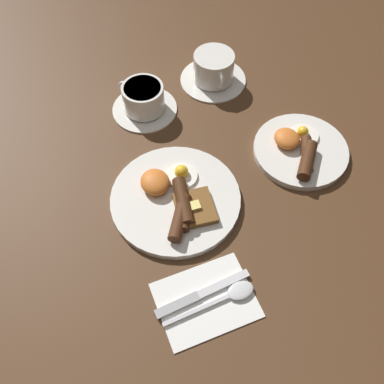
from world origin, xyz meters
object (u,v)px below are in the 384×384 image
(teacup_near, at_px, (143,100))
(spoon, at_px, (232,294))
(breakfast_plate_near, at_px, (176,199))
(teacup_far, at_px, (214,70))
(knife, at_px, (198,296))
(breakfast_plate_far, at_px, (300,150))

(teacup_near, bearing_deg, spoon, -2.24)
(teacup_near, bearing_deg, breakfast_plate_near, -6.81)
(teacup_far, bearing_deg, spoon, -22.04)
(teacup_near, xyz_separation_m, spoon, (0.50, -0.02, -0.02))
(breakfast_plate_near, xyz_separation_m, knife, (0.21, -0.04, -0.01))
(teacup_near, distance_m, spoon, 0.51)
(teacup_near, distance_m, teacup_far, 0.20)
(teacup_far, height_order, spoon, teacup_far)
(breakfast_plate_near, relative_size, knife, 1.43)
(breakfast_plate_near, height_order, knife, breakfast_plate_near)
(teacup_near, bearing_deg, breakfast_plate_far, 45.28)
(breakfast_plate_near, xyz_separation_m, breakfast_plate_far, (-0.01, 0.30, -0.00))
(breakfast_plate_near, xyz_separation_m, teacup_far, (-0.30, 0.23, 0.02))
(breakfast_plate_far, height_order, teacup_near, teacup_near)
(knife, relative_size, spoon, 1.05)
(teacup_near, bearing_deg, knife, -9.07)
(knife, bearing_deg, breakfast_plate_near, 76.11)
(breakfast_plate_far, distance_m, spoon, 0.37)
(breakfast_plate_near, bearing_deg, spoon, 3.30)
(breakfast_plate_far, distance_m, teacup_near, 0.38)
(breakfast_plate_far, height_order, spoon, breakfast_plate_far)
(teacup_near, relative_size, knife, 0.82)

